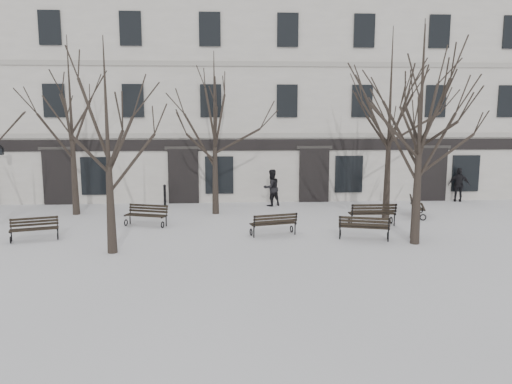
{
  "coord_description": "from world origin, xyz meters",
  "views": [
    {
      "loc": [
        -1.17,
        -18.54,
        4.7
      ],
      "look_at": [
        0.08,
        3.0,
        1.34
      ],
      "focal_mm": 35.0,
      "sensor_mm": 36.0,
      "label": 1
    }
  ],
  "objects": [
    {
      "name": "tree_2",
      "position": [
        5.98,
        -0.29,
        5.07
      ],
      "size": [
        5.68,
        5.68,
        8.12
      ],
      "color": "black",
      "rests_on": "ground"
    },
    {
      "name": "pedestrian_c",
      "position": [
        11.38,
        7.53,
        0.0
      ],
      "size": [
        1.17,
        0.79,
        1.85
      ],
      "primitive_type": "imported",
      "rotation": [
        0.0,
        0.0,
        2.8
      ],
      "color": "black",
      "rests_on": "ground"
    },
    {
      "name": "bench_3",
      "position": [
        -4.63,
        2.51,
        0.49
      ],
      "size": [
        1.88,
        1.16,
        0.9
      ],
      "rotation": [
        0.0,
        0.0,
        -0.31
      ],
      "color": "black",
      "rests_on": "ground"
    },
    {
      "name": "bench_4",
      "position": [
        5.0,
        2.02,
        0.53
      ],
      "size": [
        1.96,
        0.72,
        0.98
      ],
      "rotation": [
        0.0,
        0.0,
        3.15
      ],
      "color": "black",
      "rests_on": "ground"
    },
    {
      "name": "bench_2",
      "position": [
        3.97,
        -0.43,
        0.51
      ],
      "size": [
        1.98,
        1.16,
        0.95
      ],
      "rotation": [
        0.0,
        0.0,
        2.87
      ],
      "color": "black",
      "rests_on": "ground"
    },
    {
      "name": "bench_5",
      "position": [
        7.58,
        3.75,
        0.51
      ],
      "size": [
        1.18,
        1.94,
        0.93
      ],
      "rotation": [
        0.0,
        0.0,
        1.27
      ],
      "color": "black",
      "rests_on": "ground"
    },
    {
      "name": "tree_5",
      "position": [
        -1.74,
        4.97,
        4.73
      ],
      "size": [
        5.3,
        5.3,
        7.57
      ],
      "color": "black",
      "rests_on": "ground"
    },
    {
      "name": "bollard_b",
      "position": [
        7.29,
        6.92,
        0.55
      ],
      "size": [
        0.13,
        0.13,
        1.02
      ],
      "color": "black",
      "rests_on": "ground"
    },
    {
      "name": "bench_1",
      "position": [
        0.63,
        0.45,
        0.49
      ],
      "size": [
        1.9,
        1.09,
        0.91
      ],
      "rotation": [
        0.0,
        0.0,
        3.4
      ],
      "color": "black",
      "rests_on": "ground"
    },
    {
      "name": "tree_1",
      "position": [
        -5.14,
        -1.68,
        4.52
      ],
      "size": [
        5.06,
        5.06,
        7.23
      ],
      "color": "black",
      "rests_on": "ground"
    },
    {
      "name": "tree_4",
      "position": [
        -8.35,
        5.15,
        5.16
      ],
      "size": [
        5.78,
        5.78,
        8.26
      ],
      "color": "black",
      "rests_on": "ground"
    },
    {
      "name": "tree_3",
      "position": [
        5.69,
        -1.08,
        4.87
      ],
      "size": [
        5.45,
        5.45,
        7.79
      ],
      "color": "black",
      "rests_on": "ground"
    },
    {
      "name": "tree_6",
      "position": [
        6.03,
        3.38,
        5.3
      ],
      "size": [
        5.94,
        5.94,
        8.48
      ],
      "color": "black",
      "rests_on": "ground"
    },
    {
      "name": "bench_0",
      "position": [
        -8.45,
        0.23,
        0.47
      ],
      "size": [
        1.79,
        1.08,
        0.86
      ],
      "rotation": [
        0.0,
        0.0,
        0.3
      ],
      "color": "black",
      "rests_on": "ground"
    },
    {
      "name": "pedestrian_b",
      "position": [
        1.1,
        6.85,
        0.0
      ],
      "size": [
        1.16,
        1.07,
        1.9
      ],
      "primitive_type": "imported",
      "rotation": [
        0.0,
        0.0,
        3.63
      ],
      "color": "black",
      "rests_on": "ground"
    },
    {
      "name": "bollard_a",
      "position": [
        -4.39,
        6.92,
        0.62
      ],
      "size": [
        0.15,
        0.15,
        1.16
      ],
      "color": "black",
      "rests_on": "ground"
    },
    {
      "name": "building",
      "position": [
        0.0,
        12.96,
        5.52
      ],
      "size": [
        40.4,
        10.2,
        11.4
      ],
      "color": "beige",
      "rests_on": "ground"
    },
    {
      "name": "ground",
      "position": [
        0.0,
        0.0,
        0.0
      ],
      "size": [
        100.0,
        100.0,
        0.0
      ],
      "primitive_type": "plane",
      "color": "white",
      "rests_on": "ground"
    }
  ]
}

